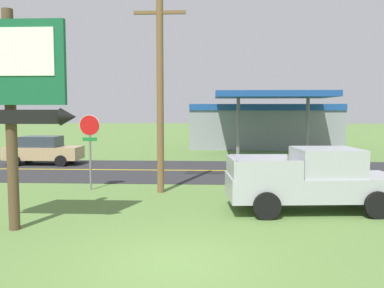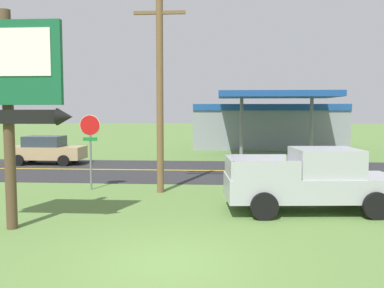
{
  "view_description": "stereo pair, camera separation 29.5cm",
  "coord_description": "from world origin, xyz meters",
  "px_view_note": "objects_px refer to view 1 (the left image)",
  "views": [
    {
      "loc": [
        0.84,
        -8.31,
        3.14
      ],
      "look_at": [
        0.0,
        8.0,
        1.8
      ],
      "focal_mm": 38.92,
      "sensor_mm": 36.0,
      "label": 1
    },
    {
      "loc": [
        1.14,
        -8.29,
        3.14
      ],
      "look_at": [
        0.0,
        8.0,
        1.8
      ],
      "focal_mm": 38.92,
      "sensor_mm": 36.0,
      "label": 2
    }
  ],
  "objects_px": {
    "gas_station": "(263,124)",
    "car_tan_mid_lane": "(43,150)",
    "pickup_silver_parked_on_lawn": "(314,180)",
    "motel_sign": "(10,83)",
    "stop_sign": "(90,139)",
    "utility_pole": "(160,78)"
  },
  "relations": [
    {
      "from": "utility_pole",
      "to": "gas_station",
      "type": "height_order",
      "value": "utility_pole"
    },
    {
      "from": "stop_sign",
      "to": "car_tan_mid_lane",
      "type": "xyz_separation_m",
      "value": [
        -4.96,
        7.38,
        -1.2
      ]
    },
    {
      "from": "stop_sign",
      "to": "utility_pole",
      "type": "bearing_deg",
      "value": -6.76
    },
    {
      "from": "motel_sign",
      "to": "gas_station",
      "type": "bearing_deg",
      "value": 69.3
    },
    {
      "from": "utility_pole",
      "to": "gas_station",
      "type": "xyz_separation_m",
      "value": [
        6.13,
        19.27,
        -2.39
      ]
    },
    {
      "from": "motel_sign",
      "to": "car_tan_mid_lane",
      "type": "height_order",
      "value": "motel_sign"
    },
    {
      "from": "stop_sign",
      "to": "utility_pole",
      "type": "xyz_separation_m",
      "value": [
        2.81,
        -0.33,
        2.31
      ]
    },
    {
      "from": "motel_sign",
      "to": "stop_sign",
      "type": "bearing_deg",
      "value": 86.61
    },
    {
      "from": "utility_pole",
      "to": "motel_sign",
      "type": "bearing_deg",
      "value": -120.84
    },
    {
      "from": "stop_sign",
      "to": "pickup_silver_parked_on_lawn",
      "type": "xyz_separation_m",
      "value": [
        7.94,
        -2.97,
        -1.06
      ]
    },
    {
      "from": "gas_station",
      "to": "pickup_silver_parked_on_lawn",
      "type": "relative_size",
      "value": 2.24
    },
    {
      "from": "gas_station",
      "to": "car_tan_mid_lane",
      "type": "height_order",
      "value": "gas_station"
    },
    {
      "from": "gas_station",
      "to": "pickup_silver_parked_on_lawn",
      "type": "height_order",
      "value": "gas_station"
    },
    {
      "from": "stop_sign",
      "to": "utility_pole",
      "type": "height_order",
      "value": "utility_pole"
    },
    {
      "from": "pickup_silver_parked_on_lawn",
      "to": "stop_sign",
      "type": "bearing_deg",
      "value": 159.49
    },
    {
      "from": "car_tan_mid_lane",
      "to": "motel_sign",
      "type": "bearing_deg",
      "value": -70.4
    },
    {
      "from": "motel_sign",
      "to": "gas_station",
      "type": "relative_size",
      "value": 0.47
    },
    {
      "from": "car_tan_mid_lane",
      "to": "gas_station",
      "type": "bearing_deg",
      "value": 39.75
    },
    {
      "from": "motel_sign",
      "to": "car_tan_mid_lane",
      "type": "relative_size",
      "value": 1.35
    },
    {
      "from": "gas_station",
      "to": "pickup_silver_parked_on_lawn",
      "type": "bearing_deg",
      "value": -92.61
    },
    {
      "from": "utility_pole",
      "to": "pickup_silver_parked_on_lawn",
      "type": "xyz_separation_m",
      "value": [
        5.13,
        -2.64,
        -3.37
      ]
    },
    {
      "from": "pickup_silver_parked_on_lawn",
      "to": "car_tan_mid_lane",
      "type": "xyz_separation_m",
      "value": [
        -12.89,
        10.35,
        -0.13
      ]
    }
  ]
}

